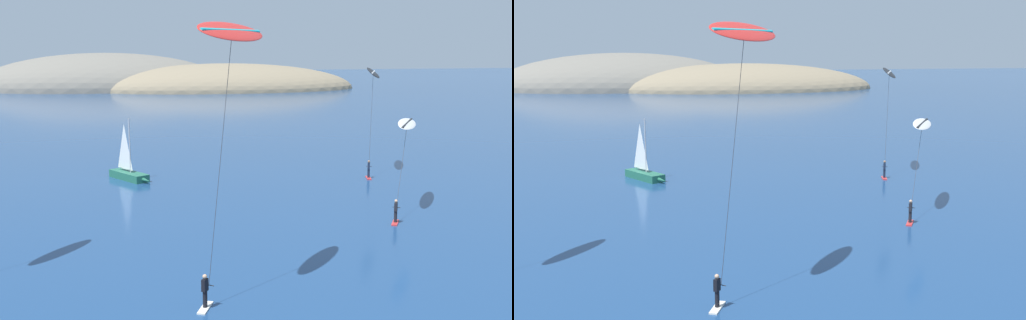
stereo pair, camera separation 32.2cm
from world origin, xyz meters
The scene contains 5 objects.
headland_island centered at (3.10, 169.97, 0.00)m, with size 107.81×53.13×20.44m.
sailboat_near centered at (-8.03, 41.40, 0.64)m, with size 3.81×5.62×5.70m.
kitesurfer_white centered at (11.83, 25.86, 6.02)m, with size 5.39×7.74×6.81m.
kitesurfer_red centered at (-4.24, 12.35, 12.13)m, with size 4.87×5.36×13.49m.
kitesurfer_black centered at (15.11, 39.80, 9.07)m, with size 3.72×6.65×10.26m.
Camera 1 is at (-10.18, -17.95, 12.29)m, focal length 45.00 mm.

